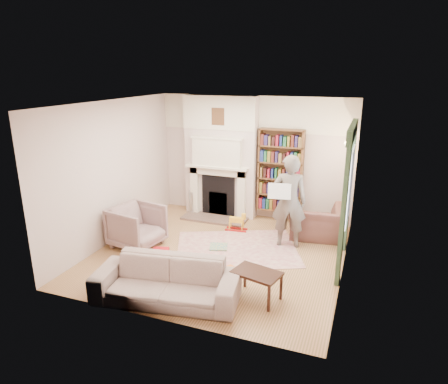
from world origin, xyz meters
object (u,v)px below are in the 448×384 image
at_px(sofa, 167,281).
at_px(rocking_horse, 236,222).
at_px(bookcase, 280,171).
at_px(paraffin_heater, 194,202).
at_px(armchair_reading, 315,222).
at_px(coffee_table, 256,285).
at_px(man_reading, 289,201).
at_px(armchair_left, 137,226).

height_order(sofa, rocking_horse, sofa).
bearing_deg(bookcase, paraffin_heater, -173.65).
bearing_deg(armchair_reading, coffee_table, 72.07).
xyz_separation_m(paraffin_heater, rocking_horse, (1.34, -0.72, -0.07)).
bearing_deg(bookcase, coffee_table, -82.65).
xyz_separation_m(bookcase, paraffin_heater, (-2.05, -0.23, -0.90)).
relative_size(bookcase, armchair_reading, 1.76).
xyz_separation_m(armchair_reading, man_reading, (-0.45, -0.60, 0.58)).
bearing_deg(man_reading, sofa, 51.82).
xyz_separation_m(armchair_reading, rocking_horse, (-1.63, -0.24, -0.14)).
xyz_separation_m(sofa, coffee_table, (1.26, 0.51, -0.09)).
bearing_deg(sofa, bookcase, 68.90).
bearing_deg(coffee_table, bookcase, 111.43).
relative_size(armchair_left, sofa, 0.41).
xyz_separation_m(coffee_table, rocking_horse, (-1.14, 2.43, -0.02)).
bearing_deg(sofa, rocking_horse, 78.59).
distance_m(armchair_left, sofa, 2.12).
bearing_deg(armchair_reading, paraffin_heater, -16.70).
xyz_separation_m(bookcase, armchair_left, (-2.29, -2.36, -0.77)).
distance_m(bookcase, armchair_left, 3.37).
xyz_separation_m(coffee_table, paraffin_heater, (-2.48, 3.15, 0.05)).
height_order(sofa, coffee_table, sofa).
xyz_separation_m(armchair_left, paraffin_heater, (0.24, 2.13, -0.13)).
height_order(bookcase, man_reading, bookcase).
distance_m(bookcase, man_reading, 1.41).
distance_m(sofa, paraffin_heater, 3.86).
xyz_separation_m(armchair_left, sofa, (1.47, -1.53, -0.09)).
distance_m(armchair_reading, coffee_table, 2.72).
relative_size(bookcase, paraffin_heater, 3.36).
height_order(bookcase, sofa, bookcase).
bearing_deg(sofa, man_reading, 54.12).
height_order(man_reading, coffee_table, man_reading).
xyz_separation_m(bookcase, armchair_reading, (0.93, -0.71, -0.83)).
relative_size(armchair_reading, armchair_left, 1.17).
bearing_deg(bookcase, rocking_horse, -126.56).
height_order(coffee_table, rocking_horse, coffee_table).
bearing_deg(paraffin_heater, armchair_reading, -9.16).
height_order(armchair_left, man_reading, man_reading).
relative_size(bookcase, man_reading, 1.01).
bearing_deg(armchair_left, coffee_table, -99.77).
bearing_deg(man_reading, bookcase, -81.45).
height_order(armchair_reading, rocking_horse, armchair_reading).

